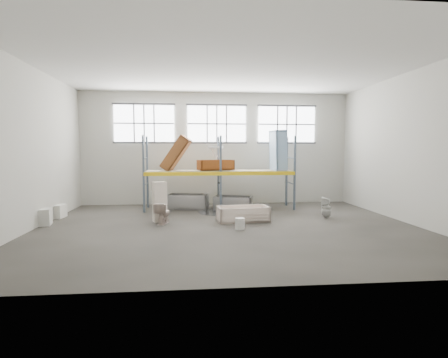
{
  "coord_description": "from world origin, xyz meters",
  "views": [
    {
      "loc": [
        -1.19,
        -11.01,
        2.42
      ],
      "look_at": [
        0.0,
        1.5,
        1.4
      ],
      "focal_mm": 28.4,
      "sensor_mm": 36.0,
      "label": 1
    }
  ],
  "objects": [
    {
      "name": "sink_on_shelf",
      "position": [
        -0.16,
        3.34,
        2.09
      ],
      "size": [
        0.75,
        0.67,
        0.55
      ],
      "primitive_type": "imported",
      "rotation": [
        0.0,
        0.0,
        -0.36
      ],
      "color": "silver",
      "rests_on": "rust_tub_flat"
    },
    {
      "name": "wall_left",
      "position": [
        -6.05,
        0.0,
        2.5
      ],
      "size": [
        0.1,
        10.0,
        5.0
      ],
      "primitive_type": "cube",
      "color": "#B3B3A7",
      "rests_on": "ground"
    },
    {
      "name": "wet_patch",
      "position": [
        0.0,
        2.7,
        0.0
      ],
      "size": [
        1.8,
        1.8,
        0.0
      ],
      "primitive_type": "cylinder",
      "color": "black",
      "rests_on": "floor"
    },
    {
      "name": "rack_upright_ra",
      "position": [
        3.0,
        2.9,
        1.5
      ],
      "size": [
        0.08,
        0.08,
        3.0
      ],
      "primitive_type": "cube",
      "color": "slate",
      "rests_on": "floor"
    },
    {
      "name": "rack_upright_rb",
      "position": [
        3.0,
        4.1,
        1.5
      ],
      "size": [
        0.08,
        0.08,
        3.0
      ],
      "primitive_type": "cube",
      "color": "slate",
      "rests_on": "floor"
    },
    {
      "name": "bathtub_beige",
      "position": [
        0.59,
        0.82,
        0.26
      ],
      "size": [
        1.81,
        0.98,
        0.51
      ],
      "primitive_type": null,
      "rotation": [
        0.0,
        0.0,
        0.1
      ],
      "color": "beige",
      "rests_on": "floor"
    },
    {
      "name": "window_right",
      "position": [
        3.2,
        4.94,
        3.6
      ],
      "size": [
        2.6,
        0.04,
        1.6
      ],
      "primitive_type": "cube",
      "color": "white",
      "rests_on": "wall_back"
    },
    {
      "name": "window_mid",
      "position": [
        0.0,
        4.94,
        3.6
      ],
      "size": [
        2.6,
        0.04,
        1.6
      ],
      "primitive_type": "cube",
      "color": "white",
      "rests_on": "wall_back"
    },
    {
      "name": "carton_far",
      "position": [
        -6.02,
        2.1,
        0.23
      ],
      "size": [
        0.62,
        0.62,
        0.47
      ],
      "primitive_type": "cube",
      "rotation": [
        0.0,
        0.0,
        -0.11
      ],
      "color": "silver",
      "rests_on": "floor"
    },
    {
      "name": "floor",
      "position": [
        0.0,
        0.0,
        -0.05
      ],
      "size": [
        12.0,
        10.0,
        0.1
      ],
      "primitive_type": "cube",
      "color": "#4A463F",
      "rests_on": "ground"
    },
    {
      "name": "rack_upright_la",
      "position": [
        -3.0,
        2.9,
        1.5
      ],
      "size": [
        0.08,
        0.08,
        3.0
      ],
      "primitive_type": "cube",
      "color": "slate",
      "rests_on": "floor"
    },
    {
      "name": "toilet_beige",
      "position": [
        -2.1,
        0.67,
        0.36
      ],
      "size": [
        0.59,
        0.79,
        0.72
      ],
      "primitive_type": "imported",
      "rotation": [
        0.0,
        0.0,
        2.85
      ],
      "color": "beige",
      "rests_on": "floor"
    },
    {
      "name": "wall_front",
      "position": [
        0.0,
        -5.05,
        2.5
      ],
      "size": [
        12.0,
        0.1,
        5.0
      ],
      "primitive_type": "cube",
      "color": "#B7B6A9",
      "rests_on": "ground"
    },
    {
      "name": "bucket",
      "position": [
        0.31,
        -0.39,
        0.17
      ],
      "size": [
        0.37,
        0.37,
        0.35
      ],
      "primitive_type": "cylinder",
      "rotation": [
        0.0,
        0.0,
        -0.28
      ],
      "color": "silver",
      "rests_on": "floor"
    },
    {
      "name": "blue_tub_upright",
      "position": [
        2.45,
        3.48,
        2.4
      ],
      "size": [
        0.65,
        0.87,
        1.71
      ],
      "primitive_type": null,
      "rotation": [
        0.0,
        1.54,
        0.16
      ],
      "color": "#84A7CC",
      "rests_on": "shelf_deck"
    },
    {
      "name": "shelf_deck",
      "position": [
        0.0,
        3.5,
        1.58
      ],
      "size": [
        5.9,
        1.1,
        0.03
      ],
      "primitive_type": "cube",
      "color": "gray",
      "rests_on": "floor"
    },
    {
      "name": "cistern_tall",
      "position": [
        -2.23,
        1.04,
        0.68
      ],
      "size": [
        0.51,
        0.43,
        1.36
      ],
      "primitive_type": "cube",
      "rotation": [
        0.0,
        0.0,
        0.39
      ],
      "color": "white",
      "rests_on": "floor"
    },
    {
      "name": "window_left",
      "position": [
        -3.2,
        4.94,
        3.6
      ],
      "size": [
        2.6,
        0.04,
        1.6
      ],
      "primitive_type": "cube",
      "color": "white",
      "rests_on": "wall_back"
    },
    {
      "name": "steel_tub_left",
      "position": [
        -1.31,
        3.63,
        0.3
      ],
      "size": [
        1.78,
        1.1,
        0.61
      ],
      "primitive_type": null,
      "rotation": [
        0.0,
        0.0,
        -0.21
      ],
      "color": "#A1A3A7",
      "rests_on": "floor"
    },
    {
      "name": "cistern_spare",
      "position": [
        1.27,
        0.66,
        0.28
      ],
      "size": [
        0.4,
        0.22,
        0.37
      ],
      "primitive_type": "cube",
      "rotation": [
        0.0,
        0.0,
        0.1
      ],
      "color": "beige",
      "rests_on": "bathtub_beige"
    },
    {
      "name": "sink_in_tub",
      "position": [
        0.23,
        0.58,
        0.16
      ],
      "size": [
        0.55,
        0.55,
        0.15
      ],
      "primitive_type": "imported",
      "rotation": [
        0.0,
        0.0,
        -0.38
      ],
      "color": "silver",
      "rests_on": "bathtub_beige"
    },
    {
      "name": "rack_upright_mb",
      "position": [
        0.0,
        4.1,
        1.5
      ],
      "size": [
        0.08,
        0.08,
        3.0
      ],
      "primitive_type": "cube",
      "color": "slate",
      "rests_on": "floor"
    },
    {
      "name": "ceiling",
      "position": [
        0.0,
        0.0,
        5.05
      ],
      "size": [
        12.0,
        10.0,
        0.1
      ],
      "primitive_type": "cube",
      "color": "silver",
      "rests_on": "ground"
    },
    {
      "name": "rack_beam_front",
      "position": [
        0.0,
        2.9,
        1.5
      ],
      "size": [
        6.0,
        0.1,
        0.14
      ],
      "primitive_type": "cube",
      "color": "yellow",
      "rests_on": "floor"
    },
    {
      "name": "rack_upright_ma",
      "position": [
        0.0,
        2.9,
        1.5
      ],
      "size": [
        0.08,
        0.08,
        3.0
      ],
      "primitive_type": "cube",
      "color": "slate",
      "rests_on": "floor"
    },
    {
      "name": "rack_beam_back",
      "position": [
        0.0,
        4.1,
        1.5
      ],
      "size": [
        6.0,
        0.1,
        0.14
      ],
      "primitive_type": "cube",
      "color": "yellow",
      "rests_on": "floor"
    },
    {
      "name": "rust_tub_flat",
      "position": [
        -0.16,
        3.54,
        1.82
      ],
      "size": [
        1.57,
        1.05,
        0.4
      ],
      "primitive_type": null,
      "rotation": [
        0.0,
        0.0,
        0.28
      ],
      "color": "brown",
      "rests_on": "shelf_deck"
    },
    {
      "name": "toilet_white",
      "position": [
        3.65,
        1.13,
        0.38
      ],
      "size": [
        0.44,
        0.44,
        0.75
      ],
      "primitive_type": "imported",
      "rotation": [
        0.0,
        0.0,
        -1.91
      ],
      "color": "silver",
      "rests_on": "floor"
    },
    {
      "name": "wall_right",
      "position": [
        6.05,
        0.0,
        2.5
      ],
      "size": [
        0.1,
        10.0,
        5.0
      ],
      "primitive_type": "cube",
      "color": "#BAB9AC",
      "rests_on": "ground"
    },
    {
      "name": "wall_back",
      "position": [
        0.0,
        5.05,
        2.5
      ],
      "size": [
        12.0,
        0.1,
        5.0
      ],
      "primitive_type": "cube",
      "color": "#B0B0A3",
      "rests_on": "ground"
    },
    {
      "name": "steel_tub_right",
      "position": [
        0.54,
        3.19,
        0.28
      ],
      "size": [
        1.67,
        1.14,
        0.56
      ],
      "primitive_type": null,
      "rotation": [
        0.0,
        0.0,
        -0.31
      ],
      "color": "#929499",
      "rests_on": "floor"
    },
    {
      "name": "rust_tub_tilted",
      "position": [
        -1.77,
        3.53,
        2.29
      ],
      "size": [
        1.34,
        0.93,
        1.51
      ],
      "primitive_type": null,
      "rotation": [
        0.0,
        -0.96,
        -0.18
      ],
      "color": "#96502A",
      "rests_on": "shelf_deck"
    },
    {
      "name": "carton_near",
      "position": [
        -6.03,
        0.79,
        0.27
      ],
      "size": [
        0.7,
        0.63,
        0.53
      ],
      "primitive_type": "cube",
      "rotation": [
        0.0,
        0.0,
        0.18
      ],
      "color": "beige",
      "rests_on": "floor"
    },
    {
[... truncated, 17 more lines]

